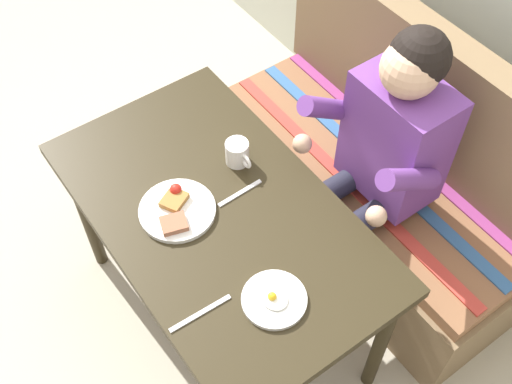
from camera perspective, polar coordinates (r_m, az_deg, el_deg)
The scene contains 9 objects.
ground_plane at distance 2.67m, azimuth -2.66°, elevation -10.96°, with size 8.00×8.00×0.00m, color #B6AC96.
table at distance 2.11m, azimuth -3.31°, elevation -3.08°, with size 1.20×0.70×0.73m.
couch at distance 2.67m, azimuth 10.76°, elevation 1.02°, with size 1.44×0.56×1.00m.
person at distance 2.23m, azimuth 11.06°, elevation 3.61°, with size 0.45×0.61×1.21m.
plate_breakfast at distance 2.04m, azimuth -7.12°, elevation -1.61°, with size 0.25×0.25×0.05m.
plate_eggs at distance 1.86m, azimuth 1.63°, elevation -9.55°, with size 0.19×0.19×0.04m.
coffee_mug at distance 2.13m, azimuth -1.66°, elevation 3.55°, with size 0.12×0.08×0.09m.
fork at distance 2.08m, azimuth -1.45°, elevation -0.10°, with size 0.01×0.17×0.01m, color silver.
knife at distance 1.86m, azimuth -5.00°, elevation -10.76°, with size 0.01×0.20×0.01m, color silver.
Camera 1 is at (1.04, -0.59, 2.39)m, focal length 44.74 mm.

